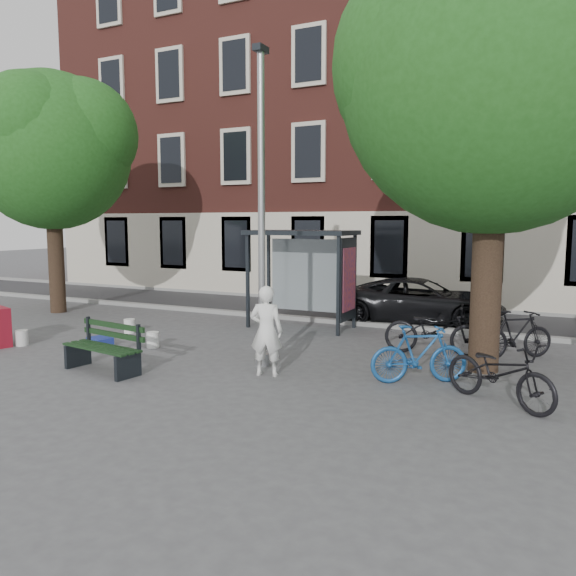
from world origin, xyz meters
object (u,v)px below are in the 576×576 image
at_px(bike_d, 516,335).
at_px(bench, 104,350).
at_px(lamppost, 262,225).
at_px(bike_a, 434,330).
at_px(painter, 266,331).
at_px(bike_c, 500,372).
at_px(bike_b, 419,354).
at_px(car_dark, 420,301).
at_px(bus_shelter, 316,257).

bearing_deg(bike_d, bench, 83.41).
xyz_separation_m(lamppost, bike_a, (2.87, 2.41, -2.23)).
relative_size(painter, bike_c, 0.86).
height_order(painter, bike_c, painter).
distance_m(bike_a, bike_b, 2.28).
bearing_deg(lamppost, bike_a, 40.02).
bearing_deg(bike_d, painter, 90.51).
bearing_deg(bike_a, bike_b, 178.28).
height_order(bike_c, car_dark, car_dark).
distance_m(bike_a, bike_c, 3.32).
distance_m(bike_b, bike_c, 1.54).
height_order(painter, car_dark, painter).
distance_m(painter, bike_d, 5.31).
relative_size(bench, bike_c, 0.94).
distance_m(bench, bike_a, 6.77).
distance_m(painter, bike_c, 4.07).
xyz_separation_m(bike_b, car_dark, (-1.34, 5.95, 0.11)).
bearing_deg(bike_a, bench, 120.70).
height_order(bus_shelter, car_dark, bus_shelter).
bearing_deg(bike_c, bench, 130.72).
distance_m(painter, bench, 3.14).
xyz_separation_m(bus_shelter, bench, (-1.88, -5.82, -1.50)).
height_order(painter, bike_b, painter).
distance_m(lamppost, bike_d, 5.75).
height_order(lamppost, bus_shelter, lamppost).
bearing_deg(bike_b, lamppost, 62.18).
bearing_deg(bus_shelter, bike_b, -47.11).
xyz_separation_m(bike_a, car_dark, (-1.13, 3.68, 0.08)).
relative_size(bus_shelter, bike_c, 1.46).
bearing_deg(bike_c, bike_a, 59.70).
bearing_deg(bike_b, bike_a, -25.19).
bearing_deg(bench, bike_c, 19.11).
height_order(bike_b, car_dark, car_dark).
bearing_deg(car_dark, bus_shelter, 125.12).
height_order(painter, bike_d, painter).
bearing_deg(painter, car_dark, -115.42).
bearing_deg(car_dark, lamppost, 158.99).
relative_size(painter, bike_a, 0.81).
bearing_deg(lamppost, painter, -55.35).
bearing_deg(car_dark, bench, 146.50).
bearing_deg(bike_c, car_dark, 53.34).
height_order(bench, bike_b, bike_b).
height_order(bus_shelter, bike_c, bus_shelter).
distance_m(bike_c, car_dark, 7.14).
xyz_separation_m(lamppost, bike_d, (4.48, 2.80, -2.27)).
relative_size(lamppost, bike_c, 3.12).
xyz_separation_m(lamppost, painter, (0.42, -0.61, -1.94)).
xyz_separation_m(painter, bike_b, (2.65, 0.75, -0.32)).
height_order(bench, bike_a, bike_a).
xyz_separation_m(bus_shelter, bike_b, (3.69, -3.97, -1.40)).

